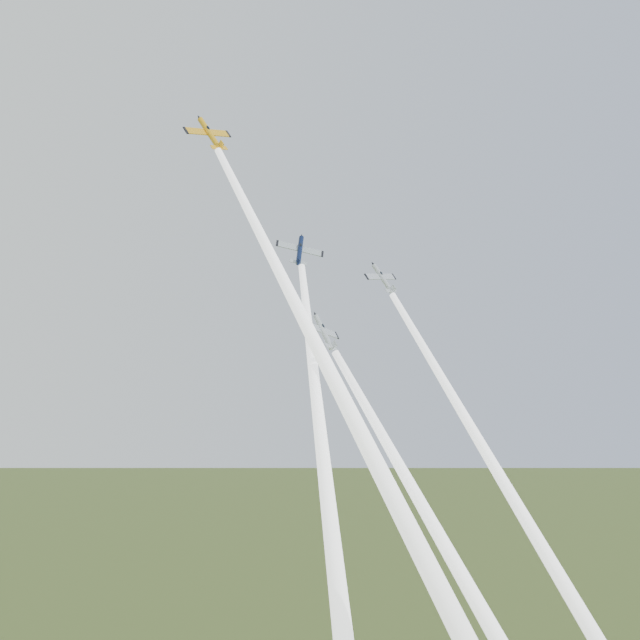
{
  "coord_description": "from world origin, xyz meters",
  "views": [
    {
      "loc": [
        -50.65,
        -96.78,
        81.28
      ],
      "look_at": [
        0.0,
        -6.0,
        92.0
      ],
      "focal_mm": 45.0,
      "sensor_mm": 36.0,
      "label": 1
    }
  ],
  "objects_px": {
    "plane_yellow": "(210,134)",
    "plane_silver_low": "(324,332)",
    "plane_silver_right": "(383,278)",
    "plane_navy": "(300,250)"
  },
  "relations": [
    {
      "from": "plane_yellow",
      "to": "plane_silver_low",
      "type": "relative_size",
      "value": 1.09
    },
    {
      "from": "plane_silver_right",
      "to": "plane_silver_low",
      "type": "bearing_deg",
      "value": -161.37
    },
    {
      "from": "plane_yellow",
      "to": "plane_silver_right",
      "type": "distance_m",
      "value": 33.71
    },
    {
      "from": "plane_navy",
      "to": "plane_silver_right",
      "type": "height_order",
      "value": "plane_navy"
    },
    {
      "from": "plane_yellow",
      "to": "plane_navy",
      "type": "distance_m",
      "value": 20.74
    },
    {
      "from": "plane_yellow",
      "to": "plane_silver_low",
      "type": "bearing_deg",
      "value": -53.94
    },
    {
      "from": "plane_navy",
      "to": "plane_yellow",
      "type": "bearing_deg",
      "value": -148.44
    },
    {
      "from": "plane_silver_right",
      "to": "plane_silver_low",
      "type": "xyz_separation_m",
      "value": [
        -17.09,
        -12.14,
        -9.8
      ]
    },
    {
      "from": "plane_yellow",
      "to": "plane_navy",
      "type": "height_order",
      "value": "plane_yellow"
    },
    {
      "from": "plane_navy",
      "to": "plane_silver_right",
      "type": "bearing_deg",
      "value": 17.25
    }
  ]
}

